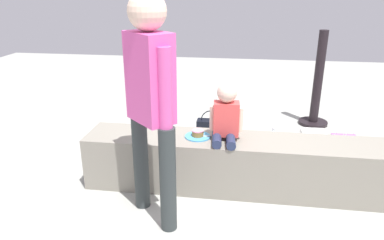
% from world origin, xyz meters
% --- Properties ---
extents(ground_plane, '(12.00, 12.00, 0.00)m').
position_xyz_m(ground_plane, '(0.00, 0.00, 0.00)').
color(ground_plane, '#A3A59C').
extents(concrete_ledge, '(2.69, 0.45, 0.46)m').
position_xyz_m(concrete_ledge, '(0.00, 0.00, 0.23)').
color(concrete_ledge, gray).
rests_on(concrete_ledge, ground_plane).
extents(child_seated, '(0.28, 0.32, 0.48)m').
position_xyz_m(child_seated, '(-0.14, -0.02, 0.67)').
color(child_seated, '#232D4C').
rests_on(child_seated, concrete_ledge).
extents(adult_standing, '(0.39, 0.38, 1.65)m').
position_xyz_m(adult_standing, '(-0.64, -0.51, 1.00)').
color(adult_standing, '#2D3334').
rests_on(adult_standing, ground_plane).
extents(cake_plate, '(0.22, 0.22, 0.07)m').
position_xyz_m(cake_plate, '(-0.38, 0.00, 0.48)').
color(cake_plate, '#4CA5D8').
rests_on(cake_plate, concrete_ledge).
extents(gift_bag, '(0.23, 0.12, 0.35)m').
position_xyz_m(gift_bag, '(0.99, 0.61, 0.15)').
color(gift_bag, '#B259BF').
rests_on(gift_bag, ground_plane).
extents(railing_post, '(0.36, 0.36, 1.19)m').
position_xyz_m(railing_post, '(0.90, 1.71, 0.45)').
color(railing_post, black).
rests_on(railing_post, ground_plane).
extents(water_bottle_near_gift, '(0.06, 0.06, 0.21)m').
position_xyz_m(water_bottle_near_gift, '(-1.20, 1.31, 0.10)').
color(water_bottle_near_gift, silver).
rests_on(water_bottle_near_gift, ground_plane).
extents(water_bottle_far_side, '(0.08, 0.08, 0.24)m').
position_xyz_m(water_bottle_far_side, '(0.34, 0.90, 0.11)').
color(water_bottle_far_side, silver).
rests_on(water_bottle_far_side, ground_plane).
extents(cake_box_white, '(0.28, 0.29, 0.11)m').
position_xyz_m(cake_box_white, '(0.81, 1.14, 0.06)').
color(cake_box_white, white).
rests_on(cake_box_white, ground_plane).
extents(handbag_black_leather, '(0.33, 0.14, 0.31)m').
position_xyz_m(handbag_black_leather, '(-0.37, 1.15, 0.10)').
color(handbag_black_leather, black).
rests_on(handbag_black_leather, ground_plane).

